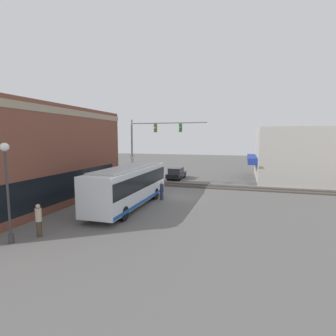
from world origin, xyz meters
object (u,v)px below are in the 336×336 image
object	(u,v)px
city_bus	(129,185)
crossing_signal	(133,167)
pedestrian_by_lamp	(39,220)
pedestrian_near_bus	(162,191)
parked_car_black	(176,174)
streetlamp	(7,185)

from	to	relation	value
city_bus	crossing_signal	world-z (taller)	crossing_signal
city_bus	pedestrian_by_lamp	size ratio (longest dim) A/B	5.59
crossing_signal	pedestrian_near_bus	size ratio (longest dim) A/B	2.34
crossing_signal	parked_car_black	size ratio (longest dim) A/B	0.87
crossing_signal	pedestrian_by_lamp	bearing A→B (deg)	-176.46
streetlamp	pedestrian_by_lamp	bearing A→B (deg)	-31.76
parked_car_black	pedestrian_by_lamp	bearing A→B (deg)	174.41
streetlamp	parked_car_black	distance (m)	23.71
streetlamp	pedestrian_by_lamp	size ratio (longest dim) A/B	2.83
crossing_signal	streetlamp	xyz separation A→B (m)	(-16.12, -0.19, 0.85)
pedestrian_by_lamp	pedestrian_near_bus	distance (m)	10.96
crossing_signal	streetlamp	distance (m)	16.14
crossing_signal	streetlamp	size ratio (longest dim) A/B	0.72
parked_car_black	pedestrian_near_bus	size ratio (longest dim) A/B	2.71
parked_car_black	pedestrian_near_bus	world-z (taller)	pedestrian_near_bus
crossing_signal	pedestrian_near_bus	distance (m)	6.94
city_bus	pedestrian_near_bus	world-z (taller)	city_bus
crossing_signal	pedestrian_by_lamp	xyz separation A→B (m)	(-14.94, -0.92, -1.33)
crossing_signal	pedestrian_by_lamp	world-z (taller)	crossing_signal
crossing_signal	parked_car_black	xyz separation A→B (m)	(7.29, -3.10, -1.60)
pedestrian_by_lamp	pedestrian_near_bus	world-z (taller)	pedestrian_by_lamp
parked_car_black	pedestrian_by_lamp	world-z (taller)	pedestrian_by_lamp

